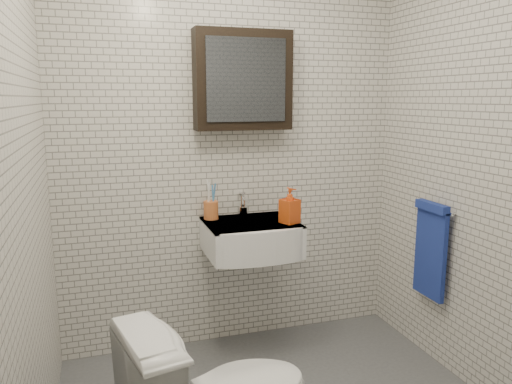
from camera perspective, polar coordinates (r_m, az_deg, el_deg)
room_shell at (r=2.22m, az=4.12°, el=7.38°), size 2.22×2.02×2.51m
washbasin at (r=3.04m, az=-0.37°, el=-5.30°), size 0.55×0.50×0.20m
faucet at (r=3.18m, az=-1.44°, el=-1.58°), size 0.06×0.20×0.15m
mirror_cabinet at (r=3.11m, az=-1.49°, el=12.64°), size 0.60×0.15×0.60m
towel_rail at (r=3.17m, az=19.35°, el=-5.86°), size 0.09×0.30×0.58m
toothbrush_cup at (r=3.12m, az=-5.17°, el=-1.96°), size 0.10×0.10×0.25m
soap_bottle at (r=3.01m, az=3.88°, el=-1.54°), size 0.13×0.13×0.22m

